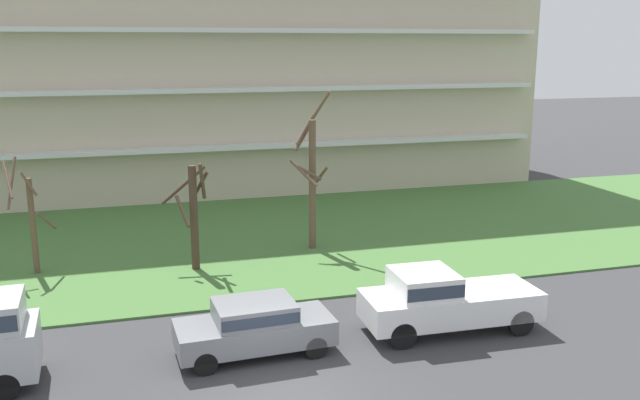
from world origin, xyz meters
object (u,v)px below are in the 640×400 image
sedan_gray_near_left (255,325)px  pickup_white_center_left (443,299)px  tree_right (312,176)px  tree_left (30,218)px  tree_center (193,212)px

sedan_gray_near_left → pickup_white_center_left: size_ratio=0.82×
tree_right → pickup_white_center_left: size_ratio=1.23×
sedan_gray_near_left → pickup_white_center_left: 5.82m
pickup_white_center_left → sedan_gray_near_left: bearing=1.8°
tree_left → pickup_white_center_left: size_ratio=0.82×
sedan_gray_near_left → pickup_white_center_left: bearing=177.3°
tree_left → tree_right: bearing=1.7°
tree_left → tree_right: (11.00, 0.32, 0.93)m
tree_left → sedan_gray_near_left: tree_left is taller
sedan_gray_near_left → pickup_white_center_left: (5.82, 0.01, 0.14)m
tree_center → tree_right: size_ratio=0.64×
tree_right → pickup_white_center_left: 9.67m
tree_right → sedan_gray_near_left: (-4.24, -9.30, -2.30)m
tree_center → sedan_gray_near_left: size_ratio=0.96×
sedan_gray_near_left → pickup_white_center_left: pickup_white_center_left is taller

